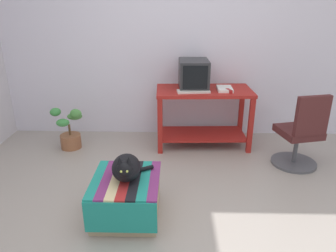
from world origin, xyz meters
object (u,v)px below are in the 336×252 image
at_px(cat, 126,168).
at_px(potted_plant, 70,131).
at_px(ottoman_with_blanket, 126,197).
at_px(keyboard, 193,91).
at_px(stapler, 229,91).
at_px(desk, 203,108).
at_px(tv_monitor, 194,74).
at_px(book, 225,89).
at_px(office_chair, 301,136).

distance_m(cat, potted_plant, 1.71).
bearing_deg(ottoman_with_blanket, keyboard, 65.37).
bearing_deg(stapler, keyboard, 158.80).
bearing_deg(ottoman_with_blanket, desk, 63.02).
bearing_deg(potted_plant, keyboard, 0.44).
bearing_deg(stapler, ottoman_with_blanket, -148.71).
relative_size(tv_monitor, potted_plant, 0.86).
xyz_separation_m(desk, keyboard, (-0.14, -0.14, 0.26)).
relative_size(tv_monitor, ottoman_with_blanket, 0.71).
bearing_deg(cat, book, 51.37).
distance_m(book, stapler, 0.11).
xyz_separation_m(keyboard, ottoman_with_blanket, (-0.65, -1.41, -0.59)).
relative_size(potted_plant, office_chair, 0.63).
distance_m(potted_plant, stapler, 2.10).
distance_m(keyboard, ottoman_with_blanket, 1.66).
height_order(ottoman_with_blanket, stapler, stapler).
bearing_deg(book, ottoman_with_blanket, -124.09).
relative_size(desk, office_chair, 1.38).
height_order(office_chair, stapler, office_chair).
relative_size(desk, potted_plant, 2.21).
height_order(desk, tv_monitor, tv_monitor).
relative_size(keyboard, book, 1.42).
xyz_separation_m(tv_monitor, stapler, (0.43, -0.21, -0.16)).
xyz_separation_m(tv_monitor, cat, (-0.64, -1.62, -0.46)).
bearing_deg(office_chair, book, -48.10).
bearing_deg(desk, stapler, -28.24).
relative_size(desk, keyboard, 3.07).
distance_m(keyboard, stapler, 0.44).
distance_m(desk, cat, 1.74).
bearing_deg(cat, tv_monitor, 64.02).
bearing_deg(potted_plant, stapler, 0.35).
height_order(keyboard, ottoman_with_blanket, keyboard).
bearing_deg(desk, ottoman_with_blanket, -119.24).
bearing_deg(cat, potted_plant, 120.01).
height_order(tv_monitor, ottoman_with_blanket, tv_monitor).
xyz_separation_m(book, stapler, (0.04, -0.11, 0.00)).
xyz_separation_m(desk, office_chair, (1.06, -0.59, -0.13)).
bearing_deg(keyboard, cat, -120.65).
distance_m(book, ottoman_with_blanket, 1.94).
bearing_deg(office_chair, potted_plant, -22.38).
relative_size(desk, tv_monitor, 2.57).
bearing_deg(desk, cat, -118.92).
height_order(book, ottoman_with_blanket, book).
relative_size(tv_monitor, office_chair, 0.54).
bearing_deg(keyboard, stapler, -6.36).
bearing_deg(potted_plant, book, 3.42).
bearing_deg(cat, desk, 58.97).
bearing_deg(keyboard, potted_plant, 174.06).
xyz_separation_m(keyboard, stapler, (0.44, 0.00, 0.01)).
xyz_separation_m(desk, potted_plant, (-1.74, -0.15, -0.28)).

